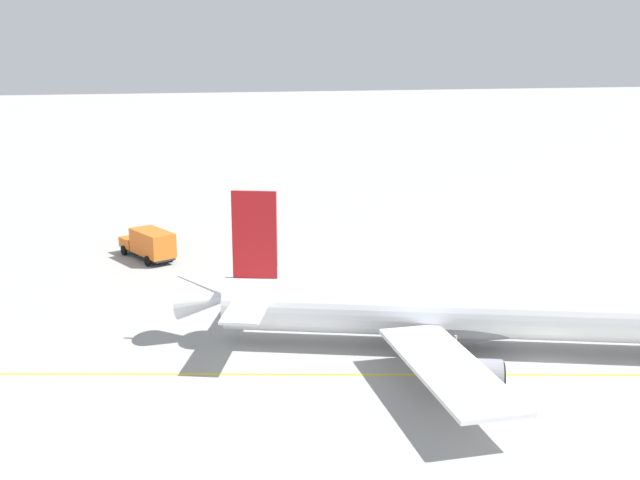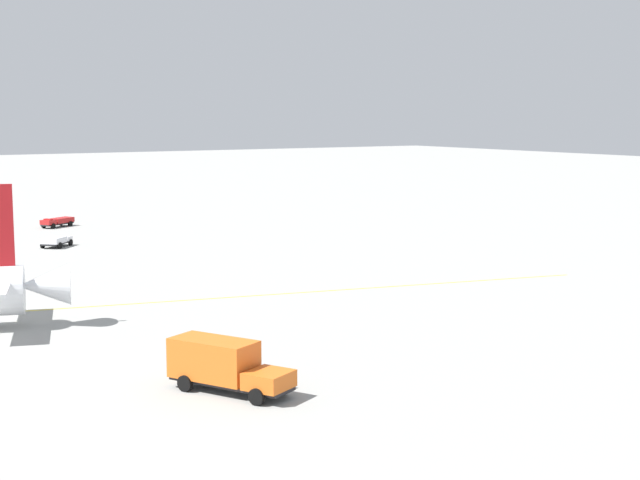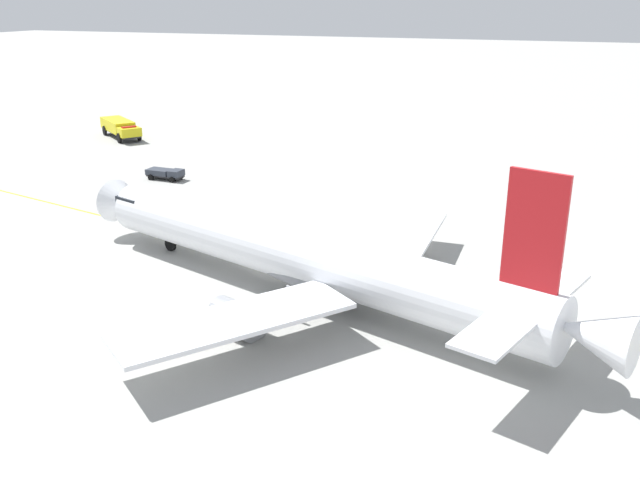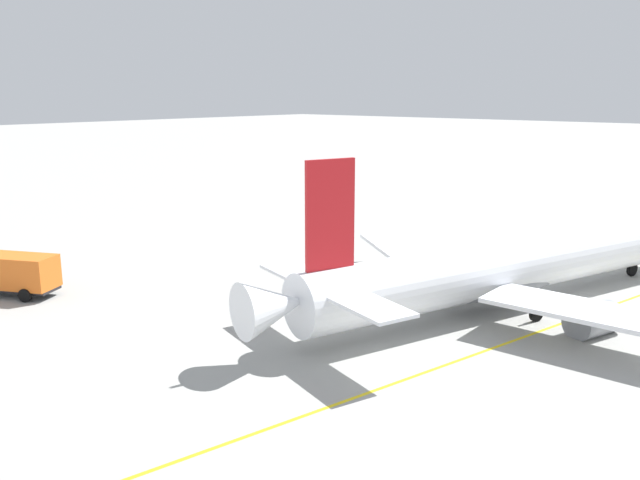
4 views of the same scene
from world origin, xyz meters
name	(u,v)px [view 1 (image 1 of 4)]	position (x,y,z in m)	size (l,w,h in m)	color
ground_plane	(552,375)	(0.00, 0.00, 0.00)	(600.00, 600.00, 0.00)	#9E9E99
airliner_main	(471,313)	(5.46, 3.57, 2.76)	(30.65, 41.45, 11.35)	white
catering_truck_truck	(149,244)	(34.70, 25.71, 1.66)	(8.11, 5.75, 3.10)	#232326
taxiway_centreline	(574,375)	(-0.25, -1.43, 0.00)	(33.55, 151.29, 0.01)	yellow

